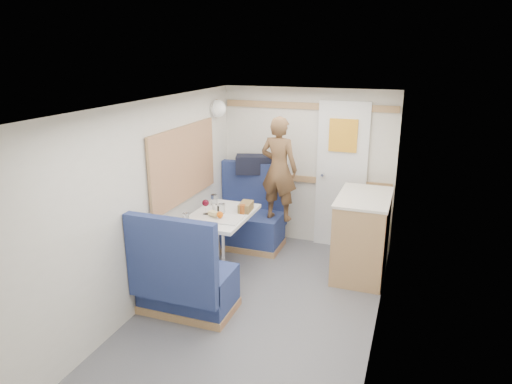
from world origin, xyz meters
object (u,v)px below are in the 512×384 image
at_px(duffel_bag, 255,164).
at_px(pepper_grinder, 219,210).
at_px(beer_glass, 243,209).
at_px(person, 279,169).
at_px(dome_light, 218,109).
at_px(tumbler_mid, 214,200).
at_px(wine_glass, 206,204).
at_px(tumbler_left, 186,218).
at_px(tray, 230,219).
at_px(galley_counter, 362,234).
at_px(cheese_block, 214,213).
at_px(dinette_table, 221,227).
at_px(orange_fruit, 220,215).
at_px(bench_far, 249,223).
at_px(bench_near, 185,285).
at_px(tumbler_right, 222,209).
at_px(bread_loaf, 246,207).
at_px(salt_grinder, 214,209).

bearing_deg(duffel_bag, pepper_grinder, -108.05).
bearing_deg(beer_glass, person, 73.53).
xyz_separation_m(dome_light, tumbler_mid, (0.19, -0.59, -0.97)).
relative_size(duffel_bag, wine_glass, 2.91).
height_order(tumbler_left, pepper_grinder, tumbler_left).
bearing_deg(tray, tumbler_mid, 132.55).
bearing_deg(galley_counter, cheese_block, -156.42).
height_order(tray, tumbler_mid, tumbler_mid).
bearing_deg(dinette_table, orange_fruit, -68.42).
xyz_separation_m(dinette_table, wine_glass, (-0.15, -0.07, 0.28)).
distance_m(orange_fruit, pepper_grinder, 0.19).
xyz_separation_m(person, cheese_block, (-0.46, -0.87, -0.32)).
height_order(bench_far, galley_counter, bench_far).
distance_m(bench_far, orange_fruit, 1.13).
xyz_separation_m(person, tray, (-0.25, -0.91, -0.35)).
bearing_deg(bench_near, tray, 76.67).
distance_m(tumbler_left, tumbler_right, 0.45).
height_order(bench_near, person, person).
distance_m(galley_counter, beer_glass, 1.36).
relative_size(bench_far, orange_fruit, 14.83).
height_order(tray, pepper_grinder, pepper_grinder).
xyz_separation_m(person, bread_loaf, (-0.20, -0.58, -0.31)).
xyz_separation_m(duffel_bag, wine_glass, (-0.14, -1.19, -0.17)).
relative_size(dinette_table, duffel_bag, 1.88).
bearing_deg(wine_glass, beer_glass, 21.84).
xyz_separation_m(tumbler_mid, bread_loaf, (0.42, -0.08, -0.01)).
bearing_deg(tray, pepper_grinder, 143.81).
relative_size(beer_glass, salt_grinder, 1.12).
xyz_separation_m(tray, pepper_grinder, (-0.20, 0.14, 0.04)).
xyz_separation_m(bench_near, wine_glass, (-0.15, 0.80, 0.54)).
distance_m(cheese_block, tumbler_left, 0.33).
bearing_deg(dinette_table, salt_grinder, 170.07).
bearing_deg(tumbler_mid, wine_glass, -81.11).
bearing_deg(wine_glass, tumbler_right, 24.80).
bearing_deg(dinette_table, bench_near, -90.00).
xyz_separation_m(dinette_table, cheese_block, (-0.03, -0.11, 0.19)).
xyz_separation_m(bench_far, tray, (0.17, -1.01, 0.43)).
bearing_deg(salt_grinder, dinette_table, -9.93).
relative_size(bench_far, tumbler_left, 9.65).
bearing_deg(wine_glass, person, 55.35).
relative_size(bench_far, person, 0.83).
distance_m(tray, salt_grinder, 0.31).
height_order(galley_counter, tray, galley_counter).
distance_m(galley_counter, tumbler_left, 1.95).
bearing_deg(bench_far, duffel_bag, 90.86).
bearing_deg(tray, cheese_block, 170.38).
xyz_separation_m(wine_glass, beer_glass, (0.37, 0.15, -0.07)).
bearing_deg(tray, tumbler_left, -149.41).
bearing_deg(dinette_table, tray, -39.35).
bearing_deg(dome_light, bench_far, 2.12).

